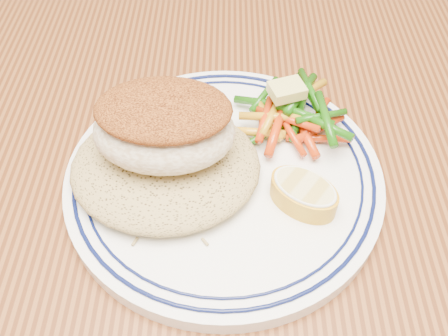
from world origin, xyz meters
TOP-DOWN VIEW (x-y plane):
  - dining_table at (0.00, 0.00)m, footprint 1.50×0.90m
  - plate at (-0.00, 0.04)m, footprint 0.26×0.26m
  - rice_pilaf at (-0.05, 0.04)m, footprint 0.15×0.13m
  - fish_fillet at (-0.05, 0.04)m, footprint 0.11×0.08m
  - vegetable_pile at (0.05, 0.09)m, footprint 0.11×0.10m
  - butter_pat at (0.05, 0.10)m, footprint 0.03×0.03m
  - lemon_wedge at (0.06, 0.01)m, footprint 0.07×0.07m

SIDE VIEW (x-z plane):
  - dining_table at x=0.00m, z-range 0.28..1.03m
  - plate at x=0.00m, z-range 0.75..0.77m
  - lemon_wedge at x=0.06m, z-range 0.77..0.79m
  - vegetable_pile at x=0.05m, z-range 0.76..0.79m
  - rice_pilaf at x=-0.05m, z-range 0.77..0.79m
  - butter_pat at x=0.05m, z-range 0.79..0.80m
  - fish_fillet at x=-0.05m, z-range 0.79..0.84m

